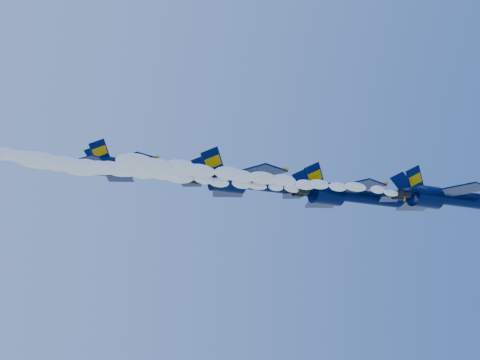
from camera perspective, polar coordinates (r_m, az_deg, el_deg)
name	(u,v)px	position (r m, az deg, el deg)	size (l,w,h in m)	color
jet_lead	(448,199)	(85.11, 17.33, -1.53)	(17.59, 14.43, 6.54)	#000B37
smoke_trail_jet_lead	(270,179)	(71.56, 2.58, 0.12)	(33.54, 1.82, 1.64)	white
jet_second	(351,196)	(88.01, 9.46, -1.32)	(18.79, 15.41, 6.98)	#000B37
smoke_trail_jet_second	(169,176)	(77.28, -6.04, 0.32)	(33.54, 1.94, 1.75)	white
jet_third	(256,183)	(83.67, 1.35, -0.27)	(19.43, 15.94, 7.22)	#000B37
smoke_trail_jet_third	(51,161)	(76.53, -15.83, 1.57)	(33.54, 2.01, 1.81)	white
jet_fourth	(139,169)	(92.47, -8.62, 0.91)	(17.70, 14.52, 6.58)	#000B37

